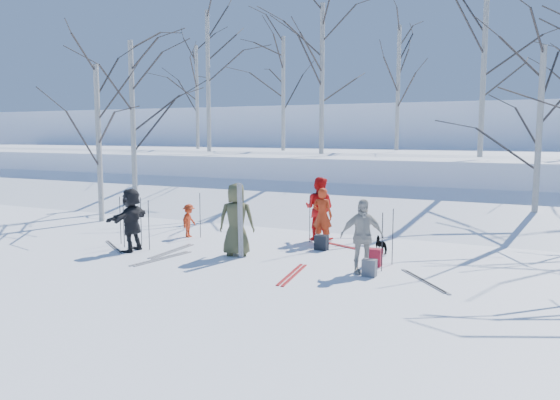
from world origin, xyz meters
The scene contains 40 objects.
ground centered at (0.00, 0.00, 0.00)m, with size 120.00×120.00×0.00m, color white.
snow_ramp centered at (0.00, 7.00, 0.15)m, with size 70.00×9.50×1.40m, color white.
snow_plateau centered at (0.00, 17.00, 1.00)m, with size 70.00×18.00×2.20m, color white.
far_hill centered at (0.00, 38.00, 2.00)m, with size 90.00×30.00×6.00m, color white.
skier_olive_center centered at (-0.56, 0.12, 0.93)m, with size 0.91×0.59×1.85m, color #44462A.
skier_red_north centered at (0.87, 2.43, 0.79)m, with size 0.58×0.38×1.59m, color red.
skier_redor_behind centered at (0.56, 2.95, 0.92)m, with size 0.89×0.70×1.84m, color red.
skier_red_seated centered at (-3.09, 1.61, 0.50)m, with size 0.64×0.37×1.00m, color red.
skier_cream_east centered at (2.84, -0.18, 0.83)m, with size 0.97×0.41×1.66m, color beige.
skier_grey_west centered at (-3.32, -0.64, 0.84)m, with size 1.55×0.49×1.67m, color black.
dog centered at (2.72, 1.94, 0.22)m, with size 0.24×0.53×0.45m, color black.
upright_ski_left centered at (-0.33, -0.13, 0.95)m, with size 0.07×0.02×1.90m, color silver.
upright_ski_right centered at (-0.27, -0.13, 0.95)m, with size 0.07×0.02×1.90m, color silver.
ski_pair_a centered at (4.25, -0.30, 0.01)m, with size 1.35×1.61×0.02m, color silver, non-canonical shape.
ski_pair_b centered at (1.53, -1.03, 0.01)m, with size 0.48×1.91×0.02m, color #A11717, non-canonical shape.
ski_pair_c centered at (-2.32, -0.24, 0.01)m, with size 0.31×1.91×0.02m, color silver, non-canonical shape.
ski_pair_d centered at (-4.07, -0.51, 0.01)m, with size 1.66×1.27×0.02m, color silver, non-canonical shape.
ski_pair_e centered at (1.18, 2.49, 0.01)m, with size 1.82×0.95×0.02m, color #A11717, non-canonical shape.
ski_pair_f centered at (-2.03, -1.05, 0.01)m, with size 0.48×1.91×0.02m, color silver, non-canonical shape.
ski_pole_a centered at (0.46, 2.49, 0.67)m, with size 0.02×0.02×1.34m, color black.
ski_pole_b centered at (3.26, 0.89, 0.67)m, with size 0.02×0.02×1.34m, color black.
ski_pole_c centered at (3.21, 0.15, 0.67)m, with size 0.02×0.02×1.34m, color black.
ski_pole_d centered at (-3.62, 0.10, 0.67)m, with size 0.02×0.02×1.34m, color black.
ski_pole_e centered at (0.89, 2.55, 0.67)m, with size 0.02×0.02×1.34m, color black.
ski_pole_f centered at (-2.74, 1.70, 0.67)m, with size 0.02×0.02×1.34m, color black.
ski_pole_g centered at (-2.97, -0.35, 0.67)m, with size 0.02×0.02×1.34m, color black.
ski_pole_h centered at (-3.84, -0.35, 0.67)m, with size 0.02×0.02×1.34m, color black.
ski_pole_i centered at (-4.23, -0.05, 0.67)m, with size 0.02×0.02×1.34m, color black.
backpack_red centered at (2.93, 0.54, 0.21)m, with size 0.32×0.22×0.42m, color maroon.
backpack_grey centered at (3.09, -0.40, 0.19)m, with size 0.30×0.20×0.38m, color #55575C.
backpack_dark centered at (1.15, 1.67, 0.20)m, with size 0.34×0.24×0.40m, color black.
birch_plateau_a centered at (-0.58, 16.53, 5.36)m, with size 5.02×5.02×6.31m, color silver, non-canonical shape.
birch_plateau_e centered at (-11.35, 14.18, 5.07)m, with size 4.62×4.62×5.74m, color silver, non-canonical shape.
birch_plateau_f centered at (4.18, 10.09, 5.37)m, with size 5.04×5.04×6.34m, color silver, non-canonical shape.
birch_plateau_g centered at (-5.71, 13.62, 5.05)m, with size 4.59×4.59×5.70m, color silver, non-canonical shape.
birch_plateau_h centered at (-8.39, 10.84, 5.54)m, with size 5.27×5.27×6.68m, color silver, non-canonical shape.
birch_plateau_i centered at (-2.33, 10.38, 5.35)m, with size 5.02×5.02×6.31m, color silver, non-canonical shape.
birch_edge_a centered at (-7.62, 2.72, 2.72)m, with size 4.41×4.41×5.45m, color silver, non-canonical shape.
birch_edge_d centered at (-8.44, 5.46, 3.35)m, with size 5.29×5.29×6.70m, color silver, non-canonical shape.
birch_edge_e centered at (6.20, 6.50, 2.84)m, with size 4.57×4.57×5.67m, color silver, non-canonical shape.
Camera 1 is at (6.41, -11.67, 3.11)m, focal length 35.00 mm.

